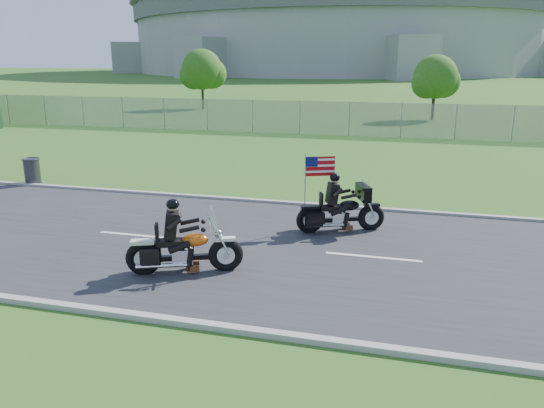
# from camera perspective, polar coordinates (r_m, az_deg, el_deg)

# --- Properties ---
(ground) EXTENTS (420.00, 420.00, 0.00)m
(ground) POSITION_cam_1_polar(r_m,az_deg,el_deg) (13.37, -6.59, -4.26)
(ground) COLOR #27541A
(ground) RESTS_ON ground
(road) EXTENTS (120.00, 8.00, 0.04)m
(road) POSITION_cam_1_polar(r_m,az_deg,el_deg) (13.36, -6.59, -4.18)
(road) COLOR #28282B
(road) RESTS_ON ground
(curb_north) EXTENTS (120.00, 0.18, 0.12)m
(curb_north) POSITION_cam_1_polar(r_m,az_deg,el_deg) (17.01, -1.64, 0.32)
(curb_north) COLOR #9E9B93
(curb_north) RESTS_ON ground
(curb_south) EXTENTS (120.00, 0.18, 0.12)m
(curb_south) POSITION_cam_1_polar(r_m,az_deg,el_deg) (10.00, -15.22, -11.46)
(curb_south) COLOR #9E9B93
(curb_south) RESTS_ON ground
(fence) EXTENTS (60.00, 0.03, 2.00)m
(fence) POSITION_cam_1_polar(r_m,az_deg,el_deg) (33.32, -2.11, 9.43)
(fence) COLOR gray
(fence) RESTS_ON ground
(stadium) EXTENTS (140.40, 140.40, 29.20)m
(stadium) POSITION_cam_1_polar(r_m,az_deg,el_deg) (183.69, 7.58, 18.78)
(stadium) COLOR #A3A099
(stadium) RESTS_ON ground
(tree_fence_near) EXTENTS (3.52, 3.28, 4.75)m
(tree_fence_near) POSITION_cam_1_polar(r_m,az_deg,el_deg) (41.77, 17.20, 12.70)
(tree_fence_near) COLOR #382316
(tree_fence_near) RESTS_ON ground
(tree_fence_mid) EXTENTS (3.96, 3.69, 5.30)m
(tree_fence_mid) POSITION_cam_1_polar(r_m,az_deg,el_deg) (49.40, -7.48, 13.94)
(tree_fence_mid) COLOR #382316
(tree_fence_mid) RESTS_ON ground
(motorcycle_lead) EXTENTS (2.38, 1.22, 1.68)m
(motorcycle_lead) POSITION_cam_1_polar(r_m,az_deg,el_deg) (11.48, -9.57, -4.93)
(motorcycle_lead) COLOR black
(motorcycle_lead) RESTS_ON ground
(motorcycle_follow) EXTENTS (2.28, 1.26, 2.01)m
(motorcycle_follow) POSITION_cam_1_polar(r_m,az_deg,el_deg) (14.10, 7.39, -0.88)
(motorcycle_follow) COLOR black
(motorcycle_follow) RESTS_ON ground
(trash_can) EXTENTS (0.70, 0.70, 0.96)m
(trash_can) POSITION_cam_1_polar(r_m,az_deg,el_deg) (21.17, -24.39, 3.15)
(trash_can) COLOR #39393E
(trash_can) RESTS_ON ground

